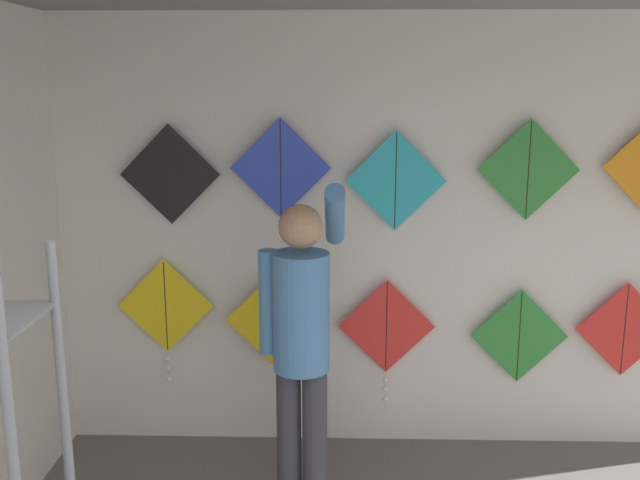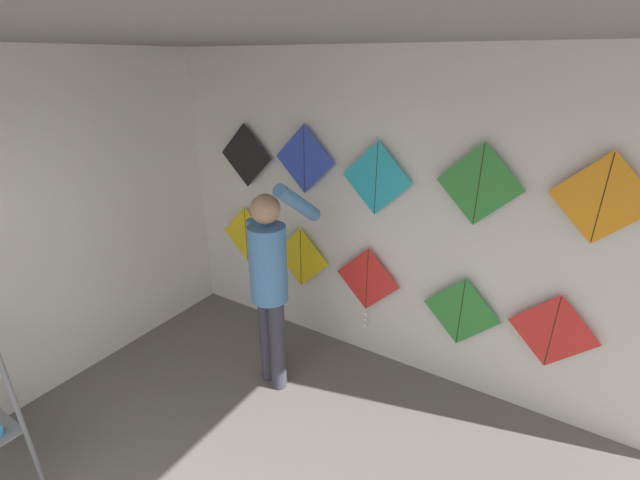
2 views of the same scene
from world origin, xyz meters
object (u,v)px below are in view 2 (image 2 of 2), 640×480
at_px(kite_0, 247,238).
at_px(kite_9, 602,199).
at_px(kite_3, 461,312).
at_px(kite_4, 552,332).
at_px(kite_2, 367,283).
at_px(shopkeeper, 270,277).
at_px(kite_7, 376,179).
at_px(kite_6, 304,160).
at_px(kite_1, 301,258).
at_px(kite_8, 479,185).
at_px(kite_5, 246,156).

relative_size(kite_0, kite_9, 1.33).
xyz_separation_m(kite_3, kite_9, (0.75, 0.00, 1.10)).
bearing_deg(kite_4, kite_0, -179.98).
height_order(kite_0, kite_2, kite_0).
bearing_deg(kite_4, shopkeeper, -159.32).
bearing_deg(kite_7, shopkeeper, -125.48).
distance_m(kite_0, kite_2, 1.44).
height_order(kite_4, kite_9, kite_9).
bearing_deg(kite_0, kite_9, 0.01).
relative_size(kite_0, kite_6, 1.33).
xyz_separation_m(kite_0, kite_2, (1.44, 0.00, -0.13)).
relative_size(kite_1, kite_9, 1.00).
height_order(kite_2, kite_8, kite_8).
height_order(kite_7, kite_8, kite_8).
height_order(shopkeeper, kite_6, kite_6).
relative_size(kite_0, kite_4, 1.33).
relative_size(kite_1, kite_4, 1.00).
bearing_deg(kite_5, kite_4, 0.00).
height_order(kite_0, kite_9, kite_9).
xyz_separation_m(kite_4, kite_8, (-0.68, 0.00, 1.03)).
height_order(kite_0, kite_7, kite_7).
height_order(kite_3, kite_4, kite_4).
relative_size(kite_5, kite_8, 1.00).
distance_m(kite_1, kite_2, 0.74).
relative_size(kite_4, kite_9, 1.00).
xyz_separation_m(kite_1, kite_9, (2.35, 0.00, 1.01)).
bearing_deg(kite_0, kite_4, 0.02).
relative_size(kite_2, kite_3, 1.33).
bearing_deg(kite_3, kite_9, 0.00).
distance_m(kite_5, kite_8, 2.22).
bearing_deg(kite_8, kite_6, 180.00).
height_order(kite_2, kite_5, kite_5).
bearing_deg(kite_3, kite_8, 180.00).
distance_m(kite_1, kite_6, 0.99).
height_order(kite_1, kite_2, kite_1).
xyz_separation_m(kite_0, kite_1, (0.70, 0.00, -0.06)).
distance_m(shopkeeper, kite_6, 1.12).
height_order(kite_6, kite_9, kite_9).
height_order(kite_6, kite_7, kite_6).
bearing_deg(kite_3, kite_2, -179.95).
bearing_deg(kite_0, shopkeeper, -39.75).
bearing_deg(kite_5, kite_3, 0.00).
bearing_deg(kite_8, kite_4, 0.00).
relative_size(shopkeeper, kite_1, 2.99).
bearing_deg(kite_8, kite_5, 180.00).
relative_size(kite_0, kite_1, 1.33).
xyz_separation_m(kite_0, kite_9, (3.05, 0.00, 0.95)).
xyz_separation_m(kite_5, kite_8, (2.22, 0.00, 0.04)).
distance_m(shopkeeper, kite_0, 1.21).
bearing_deg(kite_4, kite_6, 180.00).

